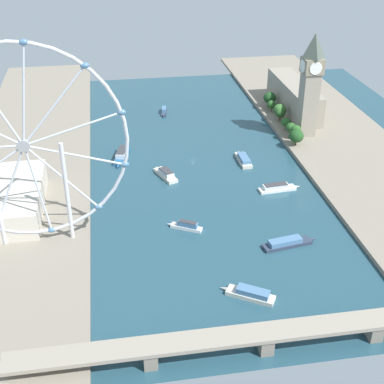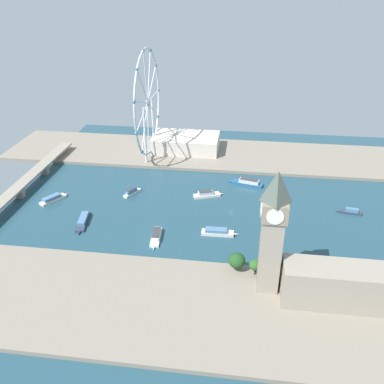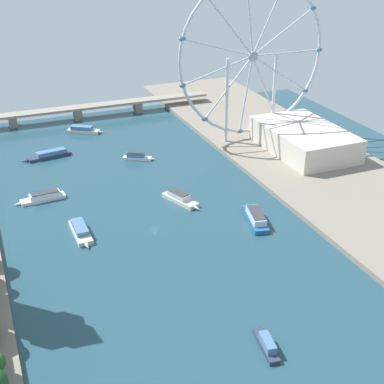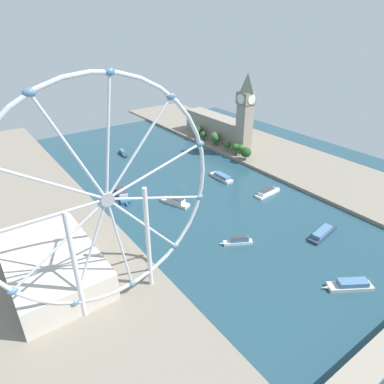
% 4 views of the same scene
% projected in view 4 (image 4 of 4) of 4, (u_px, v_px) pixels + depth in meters
% --- Properties ---
extents(ground_plane, '(413.30, 413.30, 0.00)m').
position_uv_depth(ground_plane, '(183.00, 186.00, 303.27)').
color(ground_plane, '#234756').
extents(riverbank_left, '(90.00, 520.00, 3.00)m').
position_uv_depth(riverbank_left, '(276.00, 155.00, 365.70)').
color(riverbank_left, gray).
rests_on(riverbank_left, ground_plane).
extents(riverbank_right, '(90.00, 520.00, 3.00)m').
position_uv_depth(riverbank_right, '(41.00, 229.00, 239.44)').
color(riverbank_right, gray).
rests_on(riverbank_right, ground_plane).
extents(clock_tower, '(16.04, 16.04, 81.95)m').
position_uv_depth(clock_tower, '(245.00, 112.00, 352.27)').
color(clock_tower, gray).
rests_on(clock_tower, riverbank_left).
extents(parliament_block, '(22.00, 93.73, 25.64)m').
position_uv_depth(parliament_block, '(216.00, 126.00, 409.58)').
color(parliament_block, gray).
rests_on(parliament_block, riverbank_left).
extents(tree_row_embankment, '(15.32, 97.44, 14.09)m').
position_uv_depth(tree_row_embankment, '(220.00, 140.00, 378.40)').
color(tree_row_embankment, '#513823').
rests_on(tree_row_embankment, riverbank_left).
extents(ferris_wheel, '(111.28, 3.20, 114.40)m').
position_uv_depth(ferris_wheel, '(107.00, 201.00, 151.74)').
color(ferris_wheel, silver).
rests_on(ferris_wheel, riverbank_right).
extents(riverside_hall, '(46.22, 73.84, 16.37)m').
position_uv_depth(riverside_hall, '(52.00, 266.00, 189.35)').
color(riverside_hall, beige).
rests_on(riverside_hall, riverbank_right).
extents(tour_boat_0, '(15.38, 28.32, 5.83)m').
position_uv_depth(tour_boat_0, '(175.00, 201.00, 272.86)').
color(tour_boat_0, beige).
rests_on(tour_boat_0, ground_plane).
extents(tour_boat_1, '(14.63, 34.94, 6.29)m').
position_uv_depth(tour_boat_1, '(122.00, 194.00, 283.95)').
color(tour_boat_1, '#235684').
rests_on(tour_boat_1, ground_plane).
extents(tour_boat_2, '(29.94, 8.89, 4.99)m').
position_uv_depth(tour_boat_2, '(268.00, 192.00, 287.49)').
color(tour_boat_2, white).
rests_on(tour_boat_2, ground_plane).
extents(tour_boat_3, '(34.48, 11.57, 4.76)m').
position_uv_depth(tour_boat_3, '(323.00, 233.00, 234.32)').
color(tour_boat_3, '#2D384C').
rests_on(tour_boat_3, ground_plane).
extents(tour_boat_4, '(26.83, 19.22, 5.25)m').
position_uv_depth(tour_boat_4, '(350.00, 285.00, 188.60)').
color(tour_boat_4, beige).
rests_on(tour_boat_4, ground_plane).
extents(tour_boat_5, '(7.75, 29.56, 4.94)m').
position_uv_depth(tour_boat_5, '(221.00, 177.00, 314.96)').
color(tour_boat_5, beige).
rests_on(tour_boat_5, ground_plane).
extents(tour_boat_6, '(21.29, 13.60, 5.45)m').
position_uv_depth(tour_boat_6, '(238.00, 241.00, 225.34)').
color(tour_boat_6, white).
rests_on(tour_boat_6, ground_plane).
extents(tour_boat_7, '(7.20, 22.11, 4.95)m').
position_uv_depth(tour_boat_7, '(123.00, 153.00, 369.42)').
color(tour_boat_7, '#2D384C').
rests_on(tour_boat_7, ground_plane).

